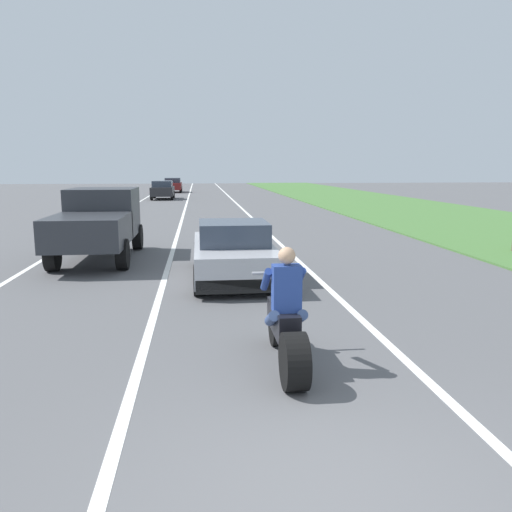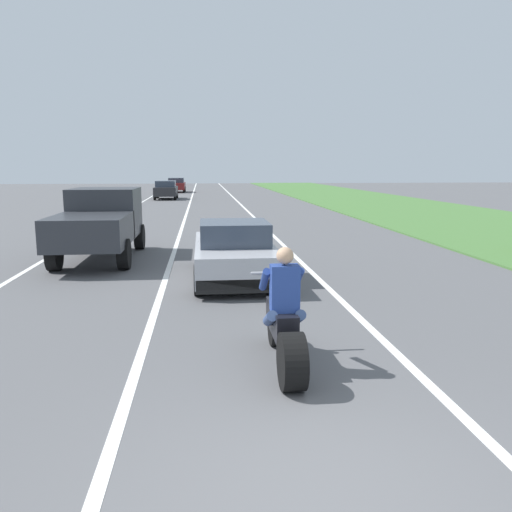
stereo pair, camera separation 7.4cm
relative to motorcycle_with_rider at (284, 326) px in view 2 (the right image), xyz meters
name	(u,v)px [view 2 (the right image)]	position (x,y,z in m)	size (l,w,h in m)	color
ground_plane	(324,505)	(-0.12, -2.71, -0.59)	(160.00, 160.00, 0.00)	#565659
lane_stripe_left_solid	(102,226)	(-5.52, 17.29, -0.59)	(0.14, 120.00, 0.01)	white
lane_stripe_right_solid	(261,224)	(1.68, 17.29, -0.59)	(0.14, 120.00, 0.01)	white
lane_stripe_centre_dashed	(183,225)	(-1.92, 17.29, -0.59)	(0.14, 120.00, 0.01)	white
grass_verge_right	(468,221)	(11.80, 17.29, -0.56)	(10.00, 120.00, 0.06)	#477538
motorcycle_with_rider	(284,326)	(0.00, 0.00, 0.00)	(0.70, 2.21, 1.62)	black
sports_car_silver	(234,252)	(-0.30, 5.59, 0.04)	(1.84, 4.30, 1.37)	#B7B7BC
pickup_truck_left_lane_dark_grey	(100,221)	(-3.91, 8.59, 0.51)	(2.02, 4.80, 1.98)	#2D3035
distant_car_far_ahead	(166,190)	(-3.96, 36.50, 0.18)	(1.80, 4.00, 1.50)	#262628
distant_car_further_ahead	(177,185)	(-3.65, 48.09, 0.18)	(1.80, 4.00, 1.50)	maroon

